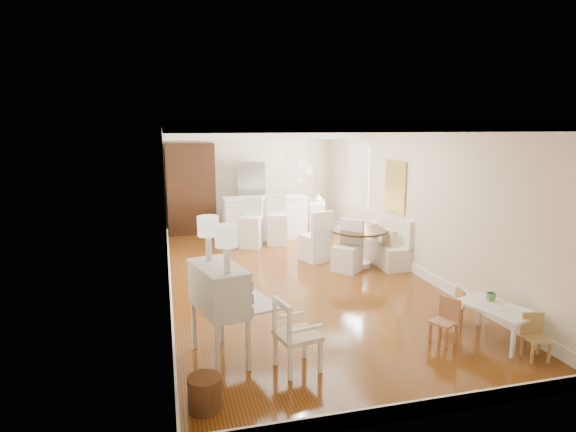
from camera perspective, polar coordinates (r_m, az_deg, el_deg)
name	(u,v)px	position (r m, az deg, el deg)	size (l,w,h in m)	color
room	(292,168)	(8.87, 0.51, 5.74)	(9.00, 9.04, 2.82)	brown
secretary_bureau	(219,313)	(5.83, -8.16, -11.30)	(0.91, 0.93, 1.17)	beige
gustavian_armchair	(298,334)	(5.62, 1.15, -13.79)	(0.49, 0.49, 0.85)	white
wicker_basket	(205,393)	(5.10, -9.82, -19.99)	(0.34, 0.34, 0.34)	brown
kids_table	(495,323)	(6.91, 23.34, -11.62)	(0.56, 0.93, 0.47)	white
kids_chair_a	(444,321)	(6.57, 17.99, -11.80)	(0.29, 0.29, 0.60)	#B17650
kids_chair_b	(453,306)	(7.29, 18.94, -10.01)	(0.24, 0.24, 0.50)	tan
kids_chair_c	(537,337)	(6.59, 27.40, -12.65)	(0.27, 0.27, 0.55)	tan
banquette	(383,238)	(9.95, 11.15, -2.61)	(0.52, 1.60, 0.98)	silver
dining_table	(359,248)	(9.59, 8.37, -3.76)	(1.09, 1.09, 0.75)	#402914
slip_chair_near	(347,246)	(9.22, 7.03, -3.56)	(0.46, 0.48, 0.98)	silver
slip_chair_far	(315,235)	(9.88, 3.27, -2.30)	(0.50, 0.52, 1.06)	white
breakfast_counter	(265,218)	(11.77, -2.72, -0.22)	(2.05, 0.65, 1.03)	white
bar_stool_left	(251,223)	(10.92, -4.42, -0.81)	(0.46, 0.46, 1.14)	silver
bar_stool_right	(277,220)	(11.18, -1.36, -0.52)	(0.45, 0.45, 1.14)	silver
pantry_cabinet	(191,189)	(12.51, -11.43, 3.18)	(1.20, 0.60, 2.30)	#381E11
fridge	(264,196)	(12.76, -2.83, 2.40)	(0.75, 0.65, 1.80)	silver
sideboard	(317,218)	(12.35, 3.50, -0.20)	(0.38, 0.86, 0.82)	beige
pencil_cup	(491,297)	(7.00, 22.91, -8.80)	(0.13, 0.13, 0.10)	#559356
branch_vase	(318,198)	(12.31, 3.62, 2.20)	(0.20, 0.20, 0.21)	white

